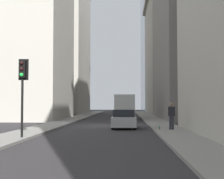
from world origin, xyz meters
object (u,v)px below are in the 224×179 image
at_px(delivery_truck, 125,107).
at_px(sedan_silver, 124,119).
at_px(discarded_bottle, 160,128).
at_px(traffic_light_foreground, 22,79).
at_px(pedestrian, 172,115).

bearing_deg(delivery_truck, sedan_silver, 180.00).
distance_m(delivery_truck, discarded_bottle, 16.25).
xyz_separation_m(traffic_light_foreground, pedestrian, (5.18, -8.36, -2.00)).
height_order(delivery_truck, traffic_light_foreground, traffic_light_foreground).
bearing_deg(discarded_bottle, pedestrian, -92.40).
xyz_separation_m(sedan_silver, traffic_light_foreground, (-8.01, 5.17, 2.45)).
bearing_deg(discarded_bottle, sedan_silver, 40.61).
xyz_separation_m(sedan_silver, pedestrian, (-2.83, -3.19, 0.45)).
bearing_deg(traffic_light_foreground, pedestrian, -58.19).
height_order(delivery_truck, sedan_silver, delivery_truck).
relative_size(pedestrian, discarded_bottle, 6.58).
relative_size(traffic_light_foreground, discarded_bottle, 14.98).
height_order(delivery_truck, discarded_bottle, delivery_truck).
height_order(sedan_silver, discarded_bottle, sedan_silver).
xyz_separation_m(sedan_silver, discarded_bottle, (-2.79, -2.39, -0.42)).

